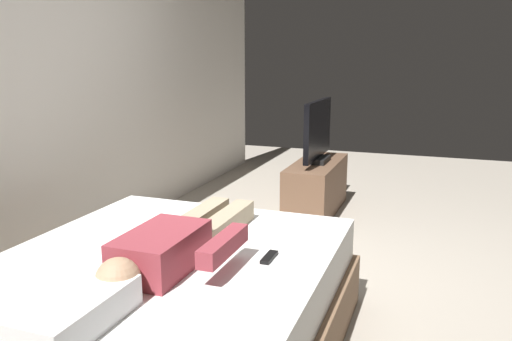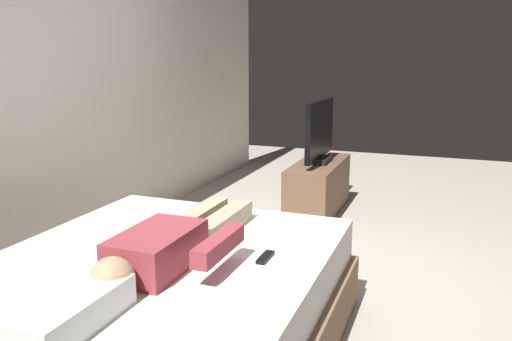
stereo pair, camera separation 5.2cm
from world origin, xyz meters
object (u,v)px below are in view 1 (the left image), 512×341
(bed, at_px, (162,312))
(person, at_px, (178,243))
(pillow, at_px, (64,310))
(remote, at_px, (269,257))
(tv, at_px, (318,133))
(tv_stand, at_px, (316,187))

(bed, height_order, person, person)
(pillow, relative_size, person, 0.38)
(bed, distance_m, person, 0.37)
(remote, relative_size, tv, 0.17)
(remote, bearing_deg, tv_stand, 8.22)
(person, bearing_deg, pillow, 172.45)
(person, distance_m, tv_stand, 2.70)
(remote, bearing_deg, pillow, 149.22)
(tv_stand, distance_m, tv, 0.53)
(person, relative_size, remote, 8.40)
(remote, xyz_separation_m, tv, (2.52, 0.36, 0.24))
(pillow, distance_m, person, 0.69)
(tv, bearing_deg, pillow, 177.76)
(bed, bearing_deg, pillow, 180.00)
(remote, xyz_separation_m, tv_stand, (2.52, 0.36, -0.30))
(tv_stand, bearing_deg, bed, 177.22)
(pillow, relative_size, tv_stand, 0.44)
(bed, height_order, tv, tv)
(bed, relative_size, remote, 12.94)
(person, xyz_separation_m, tv, (2.67, -0.04, 0.16))
(person, distance_m, tv, 2.68)
(remote, distance_m, tv, 2.56)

